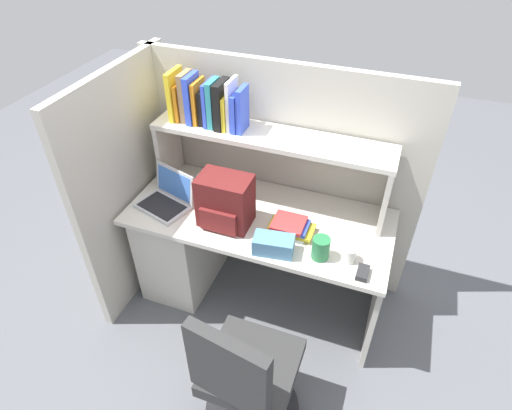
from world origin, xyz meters
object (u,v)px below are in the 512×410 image
Objects in this scene: computer_mouse at (363,273)px; backpack at (225,202)px; office_chair at (246,382)px; snack_canister at (321,248)px; laptop at (167,198)px; paper_cup at (349,254)px; tissue_box at (274,245)px.

backpack is at bearing 171.78° from computer_mouse.
office_chair reaches higher than computer_mouse.
backpack is 0.60m from snack_canister.
snack_canister is (1.00, -0.12, 0.01)m from laptop.
laptop is 2.83× the size of snack_canister.
paper_cup is 0.15m from snack_canister.
computer_mouse is at bearing -12.14° from snack_canister.
laptop is 1.15m from paper_cup.
tissue_box is 0.24× the size of office_chair.
snack_canister is 0.77m from office_chair.
backpack is at bearing -4.25° from laptop.
laptop is 1.17× the size of backpack.
tissue_box is at bearing -169.24° from snack_canister.
laptop is at bearing 175.53° from paper_cup.
office_chair is (-0.19, -0.64, -0.40)m from snack_canister.
laptop is 1.17m from office_chair.
backpack is 0.85m from computer_mouse.
backpack reaches higher than laptop.
laptop reaches higher than computer_mouse.
backpack is 0.38m from tissue_box.
snack_canister is at bearing -8.37° from backpack.
tissue_box is at bearing -169.31° from paper_cup.
office_chair is at bearing -91.88° from tissue_box.
backpack is at bearing 175.42° from paper_cup.
tissue_box is at bearing -21.44° from backpack.
paper_cup is at bearing 140.07° from computer_mouse.
backpack is 0.34× the size of office_chair.
office_chair reaches higher than tissue_box.
tissue_box is at bearing -74.29° from office_chair.
computer_mouse is 0.49m from tissue_box.
computer_mouse is (1.24, -0.17, -0.03)m from laptop.
backpack reaches higher than paper_cup.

